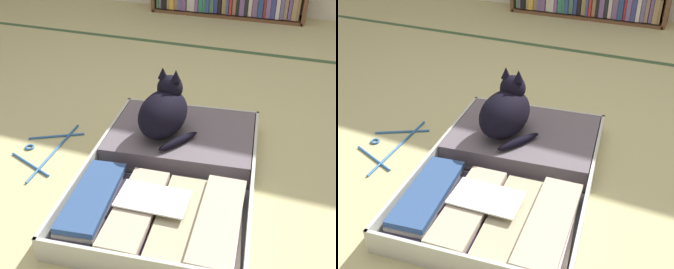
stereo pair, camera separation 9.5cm
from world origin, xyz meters
TOP-DOWN VIEW (x-y plane):
  - ground_plane at (0.00, 0.00)m, footprint 10.00×10.00m
  - tatami_border at (0.00, 1.39)m, footprint 4.80×0.05m
  - open_suitcase at (-0.05, -0.05)m, footprint 0.73×1.00m
  - black_cat at (-0.13, 0.09)m, footprint 0.26×0.30m
  - clothes_hanger at (-0.61, -0.08)m, footprint 0.24×0.44m

SIDE VIEW (x-z plane):
  - ground_plane at x=0.00m, z-range 0.00..0.00m
  - tatami_border at x=0.00m, z-range 0.00..0.00m
  - clothes_hanger at x=-0.61m, z-range 0.00..0.01m
  - open_suitcase at x=-0.05m, z-range -0.01..0.09m
  - black_cat at x=-0.13m, z-range 0.06..0.32m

